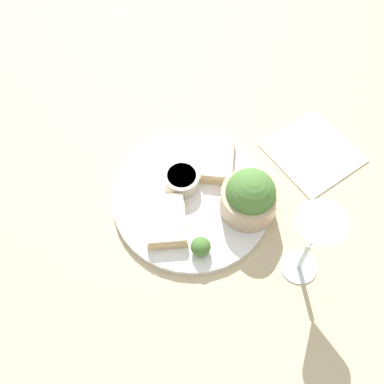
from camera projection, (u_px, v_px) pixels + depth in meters
ground_plane at (192, 201)px, 0.88m from camera, size 4.00×4.00×0.00m
dinner_plate at (192, 199)px, 0.88m from camera, size 0.29×0.29×0.01m
salad_bowl at (250, 196)px, 0.82m from camera, size 0.10×0.10×0.10m
sauce_ramekin at (182, 179)px, 0.87m from camera, size 0.06×0.06×0.03m
cheese_toast_near at (166, 221)px, 0.83m from camera, size 0.12×0.11×0.03m
cheese_toast_far at (219, 161)px, 0.89m from camera, size 0.11×0.10×0.03m
wine_glass at (315, 236)px, 0.71m from camera, size 0.07×0.07×0.17m
garnish at (201, 247)px, 0.80m from camera, size 0.03×0.03×0.03m
napkin at (313, 152)px, 0.93m from camera, size 0.20×0.20×0.01m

